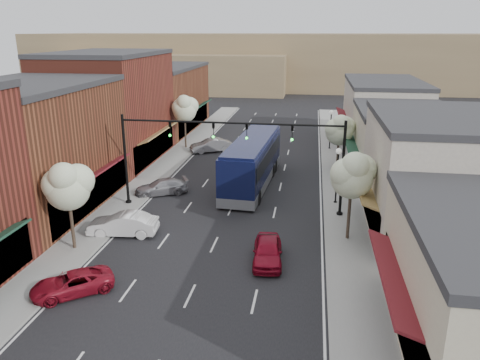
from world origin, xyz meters
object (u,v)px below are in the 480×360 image
at_px(tree_left_near, 68,185).
at_px(parked_car_e, 211,145).
at_px(lamp_post_far, 331,123).
at_px(parked_car_a, 72,283).
at_px(signal_mast_right, 309,153).
at_px(lamp_post_near, 338,167).
at_px(tree_right_near, 353,174).
at_px(tree_right_far, 340,129).
at_px(parked_car_c, 161,187).
at_px(parked_car_b, 123,224).
at_px(red_hatchback, 268,251).
at_px(signal_mast_left, 155,147).
at_px(tree_left_far, 185,108).
at_px(coach_bus, 253,161).

xyz_separation_m(tree_left_near, parked_car_e, (3.10, 24.95, -3.48)).
distance_m(lamp_post_far, parked_car_a, 35.54).
xyz_separation_m(signal_mast_right, lamp_post_near, (2.18, 2.50, -1.62)).
distance_m(tree_right_near, tree_left_near, 17.08).
distance_m(tree_right_near, lamp_post_near, 6.74).
bearing_deg(tree_left_near, parked_car_e, 82.92).
xyz_separation_m(tree_right_far, parked_car_c, (-14.55, -9.32, -3.37)).
relative_size(lamp_post_far, parked_car_b, 0.98).
distance_m(parked_car_a, parked_car_e, 29.58).
height_order(parked_car_c, parked_car_e, parked_car_e).
bearing_deg(tree_right_far, signal_mast_right, -102.85).
bearing_deg(signal_mast_right, tree_left_near, -149.86).
relative_size(lamp_post_near, red_hatchback, 1.08).
distance_m(lamp_post_far, red_hatchback, 28.18).
distance_m(signal_mast_left, parked_car_e, 17.35).
xyz_separation_m(tree_left_far, coach_bus, (9.09, -11.70, -2.49)).
height_order(tree_right_far, red_hatchback, tree_right_far).
height_order(tree_right_far, lamp_post_near, tree_right_far).
distance_m(tree_right_near, tree_right_far, 16.01).
bearing_deg(parked_car_a, coach_bus, 122.90).
bearing_deg(signal_mast_left, tree_right_far, 40.54).
height_order(signal_mast_left, tree_left_far, signal_mast_left).
bearing_deg(parked_car_c, red_hatchback, 16.11).
bearing_deg(parked_car_c, coach_bus, 90.15).
height_order(signal_mast_right, lamp_post_near, signal_mast_right).
xyz_separation_m(signal_mast_right, coach_bus, (-4.78, 6.24, -2.51)).
height_order(signal_mast_right, tree_left_far, signal_mast_right).
bearing_deg(parked_car_e, tree_left_far, -136.61).
relative_size(tree_right_near, lamp_post_far, 1.34).
distance_m(signal_mast_left, parked_car_b, 6.71).
height_order(signal_mast_right, parked_car_e, signal_mast_right).
relative_size(tree_right_near, parked_car_b, 1.31).
bearing_deg(coach_bus, tree_right_near, -50.37).
height_order(red_hatchback, parked_car_c, red_hatchback).
height_order(coach_bus, parked_car_a, coach_bus).
bearing_deg(coach_bus, parked_car_a, -106.28).
bearing_deg(tree_left_near, parked_car_a, -63.69).
xyz_separation_m(parked_car_a, parked_car_e, (0.82, 29.57, 0.17)).
height_order(tree_right_far, tree_left_near, tree_left_near).
relative_size(coach_bus, parked_car_e, 3.01).
relative_size(tree_right_far, parked_car_c, 1.26).
height_order(signal_mast_left, tree_right_near, signal_mast_left).
distance_m(lamp_post_near, lamp_post_far, 17.50).
bearing_deg(tree_left_far, lamp_post_near, -43.89).
distance_m(red_hatchback, parked_car_b, 10.00).
bearing_deg(parked_car_c, parked_car_e, 148.79).
distance_m(signal_mast_left, coach_bus, 9.33).
relative_size(red_hatchback, parked_car_a, 1.01).
distance_m(red_hatchback, parked_car_c, 14.23).
relative_size(parked_car_a, parked_car_c, 0.95).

